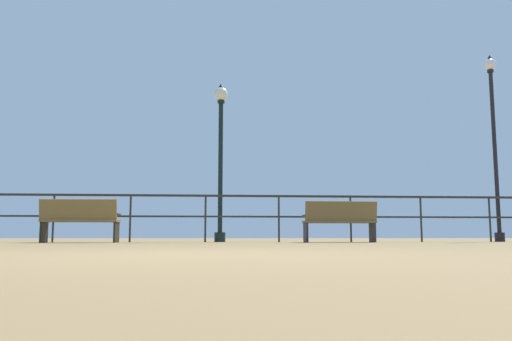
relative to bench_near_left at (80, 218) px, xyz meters
The scene contains 6 objects.
ground_plane 7.78m from the bench_near_left, 70.57° to the right, with size 60.00×60.00×0.00m, color olive.
pier_railing 2.69m from the bench_near_left, 15.66° to the left, with size 19.97×0.05×1.06m.
bench_near_left is the anchor object (origin of this frame).
bench_near_right 5.47m from the bench_near_left, ahead, with size 1.55×0.60×0.88m.
lamppost_center 3.55m from the bench_near_left, 20.03° to the left, with size 0.32×0.32×3.75m.
lamppost_right 9.93m from the bench_near_left, ahead, with size 0.29×0.29×4.65m.
Camera 1 is at (0.18, -3.89, 0.14)m, focal length 37.07 mm.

